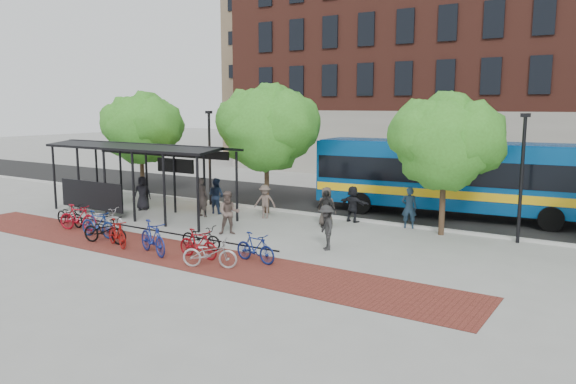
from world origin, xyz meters
The scene contains 34 objects.
ground centered at (0.00, 0.00, 0.00)m, with size 160.00×160.00×0.00m, color #9E9E99.
asphalt_street centered at (0.00, 8.00, 0.01)m, with size 160.00×8.00×0.01m, color black.
curb centered at (0.00, 4.00, 0.06)m, with size 160.00×0.25×0.12m, color #B7B7B2.
brick_strip centered at (-2.00, -5.00, 0.00)m, with size 24.00×3.00×0.01m, color maroon.
bike_rack_rail centered at (-3.30, -4.10, 0.00)m, with size 12.00×0.05×0.95m, color black.
building_tower centered at (-16.00, 40.00, 15.00)m, with size 22.00×22.00×30.00m, color #7A664C.
bus_shelter centered at (-8.13, -0.48, 3.00)m, with size 10.60×3.07×3.60m.
tree_a centered at (-11.91, 3.35, 4.24)m, with size 4.90×4.00×6.18m.
tree_b centered at (-2.90, 3.35, 4.46)m, with size 5.15×4.20×6.47m.
tree_c centered at (6.09, 3.35, 4.05)m, with size 4.66×3.80×5.92m.
lamp_post_left centered at (-7.00, 3.60, 2.75)m, with size 0.35×0.20×5.12m.
lamp_post_right centered at (9.00, 3.60, 2.75)m, with size 0.35×0.20×5.12m.
bus centered at (5.31, 7.53, 2.11)m, with size 13.83×4.35×3.67m.
bike_0 centered at (-8.68, -4.14, 0.51)m, with size 0.68×1.94×1.02m, color black.
bike_1 centered at (-7.61, -4.50, 0.58)m, with size 0.54×1.92×1.15m, color maroon.
bike_2 centered at (-6.66, -3.87, 0.52)m, with size 0.69×1.98×1.04m, color #ABABAD.
bike_3 centered at (-5.80, -4.90, 0.56)m, with size 0.53×1.86×1.12m, color navy.
bike_4 centered at (-4.73, -5.41, 0.54)m, with size 0.71×2.04×1.07m, color black.
bike_5 centered at (-3.94, -5.49, 0.53)m, with size 0.50×1.78×1.07m, color maroon.
bike_7 centered at (-1.92, -5.55, 0.63)m, with size 0.59×2.08×1.25m, color navy.
bike_8 centered at (-0.93, -4.03, 0.47)m, with size 0.62×1.78×0.94m, color black.
bike_9 centered at (-0.17, -5.04, 0.53)m, with size 0.50×1.76×1.05m, color maroon.
bike_10 centered at (0.96, -5.71, 0.50)m, with size 0.66×1.90×1.00m, color #A3A3A5.
bike_11 centered at (1.87, -4.36, 0.53)m, with size 0.50×1.75×1.05m, color navy.
pedestrian_0 centered at (-8.93, 0.45, 0.88)m, with size 0.86×0.56×1.77m, color black.
pedestrian_1 centered at (-5.13, 0.82, 0.97)m, with size 0.71×0.46×1.94m, color #3A322F.
pedestrian_2 centered at (-5.09, 1.82, 0.90)m, with size 0.88×0.68×1.81m, color navy.
pedestrian_3 centered at (-2.28, 2.12, 0.82)m, with size 1.06×0.61×1.64m, color brown.
pedestrian_4 centered at (1.22, 1.88, 0.85)m, with size 1.00×0.42×1.70m, color black.
pedestrian_5 centered at (1.65, 3.67, 0.85)m, with size 1.58×0.50×1.70m, color black.
pedestrian_6 centered at (1.04, 2.23, 0.89)m, with size 0.87×0.57×1.78m, color #423A35.
pedestrian_7 centered at (4.37, 3.80, 0.93)m, with size 0.68×0.44×1.85m, color #1F3348.
pedestrian_8 centered at (-1.59, -1.50, 0.93)m, with size 0.90×0.70×1.86m, color brown.
pedestrian_9 centered at (3.10, -1.50, 0.86)m, with size 1.11×0.64×1.72m, color #272727.
Camera 1 is at (13.13, -19.70, 5.45)m, focal length 35.00 mm.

